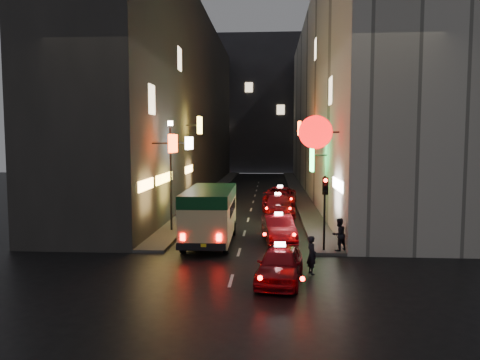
% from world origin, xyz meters
% --- Properties ---
extents(ground, '(120.00, 120.00, 0.00)m').
position_xyz_m(ground, '(0.00, 0.00, 0.00)').
color(ground, black).
rests_on(ground, ground).
extents(building_left, '(7.41, 52.00, 18.00)m').
position_xyz_m(building_left, '(-8.00, 33.99, 9.00)').
color(building_left, '#34312F').
rests_on(building_left, ground).
extents(building_right, '(8.08, 52.00, 18.00)m').
position_xyz_m(building_right, '(8.00, 33.99, 9.00)').
color(building_right, beige).
rests_on(building_right, ground).
extents(building_far, '(30.00, 10.00, 22.00)m').
position_xyz_m(building_far, '(0.00, 66.00, 11.00)').
color(building_far, '#323237').
rests_on(building_far, ground).
extents(sidewalk_left, '(1.50, 52.00, 0.15)m').
position_xyz_m(sidewalk_left, '(-4.25, 34.00, 0.07)').
color(sidewalk_left, '#464341').
rests_on(sidewalk_left, ground).
extents(sidewalk_right, '(1.50, 52.00, 0.15)m').
position_xyz_m(sidewalk_right, '(4.25, 34.00, 0.07)').
color(sidewalk_right, '#464341').
rests_on(sidewalk_right, ground).
extents(minibus, '(2.40, 6.58, 2.82)m').
position_xyz_m(minibus, '(-1.61, 10.32, 1.78)').
color(minibus, '#CDBE80').
rests_on(minibus, ground).
extents(taxi_near, '(2.64, 5.14, 1.73)m').
position_xyz_m(taxi_near, '(1.84, 4.00, 0.78)').
color(taxi_near, maroon).
rests_on(taxi_near, ground).
extents(taxi_second, '(2.63, 5.22, 1.76)m').
position_xyz_m(taxi_second, '(1.91, 11.08, 0.80)').
color(taxi_second, maroon).
rests_on(taxi_second, ground).
extents(taxi_third, '(2.63, 5.55, 1.89)m').
position_xyz_m(taxi_third, '(1.99, 19.36, 0.86)').
color(taxi_third, maroon).
rests_on(taxi_third, ground).
extents(taxi_far, '(2.69, 5.71, 1.94)m').
position_xyz_m(taxi_far, '(2.24, 24.16, 0.88)').
color(taxi_far, maroon).
rests_on(taxi_far, ground).
extents(pedestrian_crossing, '(0.54, 0.66, 1.74)m').
position_xyz_m(pedestrian_crossing, '(3.12, 5.12, 0.87)').
color(pedestrian_crossing, black).
rests_on(pedestrian_crossing, ground).
extents(pedestrian_sidewalk, '(0.77, 0.71, 1.74)m').
position_xyz_m(pedestrian_sidewalk, '(4.68, 8.53, 1.02)').
color(pedestrian_sidewalk, black).
rests_on(pedestrian_sidewalk, sidewalk_right).
extents(traffic_light, '(0.26, 0.43, 3.50)m').
position_xyz_m(traffic_light, '(4.00, 8.47, 2.69)').
color(traffic_light, black).
rests_on(traffic_light, sidewalk_right).
extents(lamp_post, '(0.28, 0.28, 6.22)m').
position_xyz_m(lamp_post, '(-4.20, 13.00, 3.72)').
color(lamp_post, black).
rests_on(lamp_post, sidewalk_left).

